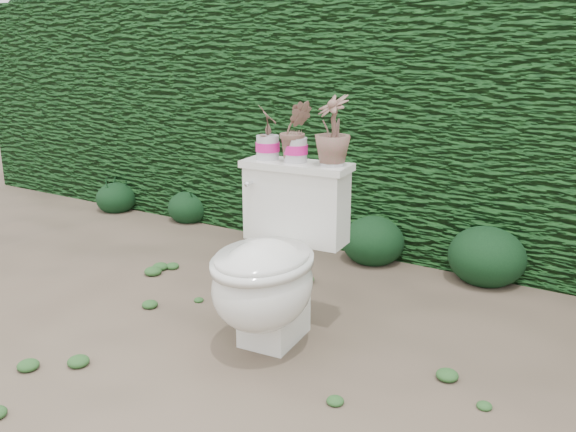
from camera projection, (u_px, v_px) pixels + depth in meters
The scene contains 11 objects.
ground at pixel (328, 338), 2.77m from camera, with size 60.00×60.00×0.00m, color #776652.
hedge at pixel (449, 122), 3.86m from camera, with size 8.00×1.00×1.60m, color #1C511B.
toilet at pixel (272, 267), 2.65m from camera, with size 0.51×0.71×0.78m.
potted_plant_left at pixel (267, 134), 2.77m from camera, with size 0.12×0.08×0.23m, color #1F6527.
potted_plant_center at pixel (296, 133), 2.70m from camera, with size 0.14×0.12×0.26m, color #1F6527.
potted_plant_right at pixel (332, 132), 2.62m from camera, with size 0.16×0.16×0.29m, color #1F6527.
liriope_clump_0 at pixel (116, 195), 4.81m from camera, with size 0.31×0.31×0.25m, color #123617.
liriope_clump_1 at pixel (189, 204), 4.55m from camera, with size 0.32×0.32×0.25m, color #123617.
liriope_clump_2 at pixel (274, 213), 4.15m from camera, with size 0.43×0.43×0.34m, color #123617.
liriope_clump_3 at pixel (373, 237), 3.70m from camera, with size 0.38×0.38×0.30m, color #123617.
liriope_clump_4 at pixel (487, 251), 3.39m from camera, with size 0.43×0.43×0.34m, color #123617.
Camera 1 is at (1.16, -2.23, 1.31)m, focal length 38.00 mm.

